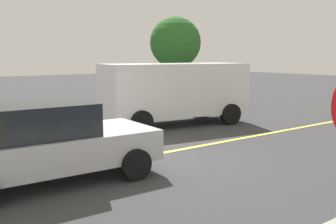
% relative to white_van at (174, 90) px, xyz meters
% --- Properties ---
extents(ground_plane, '(80.00, 80.00, 0.00)m').
position_rel_white_van_xyz_m(ground_plane, '(-3.72, -3.16, -1.27)').
color(ground_plane, '#38383A').
extents(lane_marking_centre, '(28.00, 0.16, 0.01)m').
position_rel_white_van_xyz_m(lane_marking_centre, '(-0.72, -3.16, -1.26)').
color(lane_marking_centre, '#E0D14C').
extents(white_van, '(5.44, 2.86, 2.20)m').
position_rel_white_van_xyz_m(white_van, '(0.00, 0.00, 0.00)').
color(white_van, white).
rests_on(white_van, ground_plane).
extents(car_silver_near_curb, '(4.30, 2.19, 1.59)m').
position_rel_white_van_xyz_m(car_silver_near_curb, '(-5.90, -3.58, -0.47)').
color(car_silver_near_curb, '#B7BABF').
rests_on(car_silver_near_curb, ground_plane).
extents(tree_left_verge, '(2.66, 2.66, 4.48)m').
position_rel_white_van_xyz_m(tree_left_verge, '(4.01, 5.16, 1.87)').
color(tree_left_verge, '#513823').
rests_on(tree_left_verge, ground_plane).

